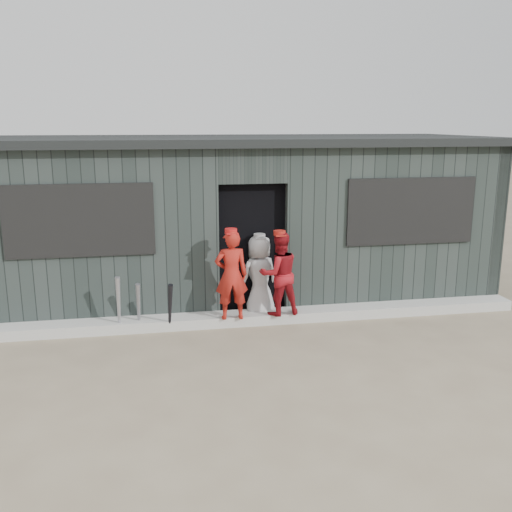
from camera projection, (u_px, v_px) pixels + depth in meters
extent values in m
plane|color=#776852|center=(284.00, 375.00, 6.59)|extent=(80.00, 80.00, 0.00)
cube|color=#ABABA5|center=(256.00, 317.00, 8.31)|extent=(8.00, 0.36, 0.15)
cone|color=#9A9AA2|center=(119.00, 305.00, 7.76)|extent=(0.10, 0.26, 0.85)
cone|color=gray|center=(139.00, 307.00, 7.88)|extent=(0.09, 0.26, 0.72)
cone|color=black|center=(170.00, 308.00, 7.81)|extent=(0.11, 0.29, 0.74)
imported|color=#A51C14|center=(231.00, 275.00, 7.91)|extent=(0.46, 0.31, 1.26)
imported|color=maroon|center=(279.00, 274.00, 8.10)|extent=(0.64, 0.53, 1.20)
imported|color=#ADADAD|center=(259.00, 277.00, 8.40)|extent=(0.72, 0.60, 1.25)
cube|color=black|center=(238.00, 222.00, 9.66)|extent=(7.60, 2.70, 2.20)
cube|color=#2C3432|center=(93.00, 240.00, 7.92)|extent=(3.50, 0.20, 2.50)
cube|color=#2C3532|center=(397.00, 230.00, 8.70)|extent=(3.50, 0.20, 2.50)
cube|color=#29312E|center=(252.00, 166.00, 8.08)|extent=(1.00, 0.20, 0.50)
cube|color=#2B3331|center=(451.00, 213.00, 10.33)|extent=(0.20, 3.00, 2.50)
cube|color=#272E2C|center=(228.00, 207.00, 10.99)|extent=(8.00, 0.20, 2.50)
cube|color=black|center=(238.00, 140.00, 9.35)|extent=(8.30, 3.30, 0.12)
cube|color=black|center=(79.00, 221.00, 7.71)|extent=(2.00, 0.04, 1.00)
cube|color=black|center=(411.00, 211.00, 8.54)|extent=(2.00, 0.04, 1.00)
cube|color=black|center=(238.00, 224.00, 8.62)|extent=(0.17, 0.17, 0.80)
cube|color=black|center=(250.00, 224.00, 8.91)|extent=(0.19, 0.16, 0.79)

